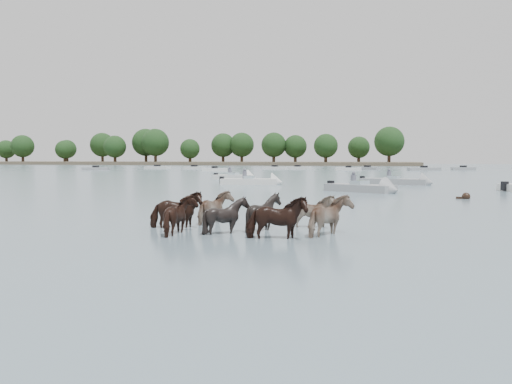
# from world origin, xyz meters

# --- Properties ---
(ground) EXTENTS (400.00, 400.00, 0.00)m
(ground) POSITION_xyz_m (0.00, 0.00, 0.00)
(ground) COLOR slate
(ground) RESTS_ON ground
(shoreline) EXTENTS (160.00, 30.00, 1.00)m
(shoreline) POSITION_xyz_m (-70.00, 150.00, 0.50)
(shoreline) COLOR #4C4233
(shoreline) RESTS_ON ground
(pony_herd) EXTENTS (6.30, 4.11, 1.38)m
(pony_herd) POSITION_xyz_m (-1.20, 0.94, 0.45)
(pony_herd) COLOR black
(pony_herd) RESTS_ON ground
(swimming_pony) EXTENTS (0.72, 0.44, 0.44)m
(swimming_pony) POSITION_xyz_m (6.57, 15.65, 0.10)
(swimming_pony) COLOR black
(swimming_pony) RESTS_ON ground
(motorboat_a) EXTENTS (5.35, 2.30, 1.92)m
(motorboat_a) POSITION_xyz_m (-8.02, 27.14, 0.23)
(motorboat_a) COLOR silver
(motorboat_a) RESTS_ON ground
(motorboat_b) EXTENTS (5.17, 3.81, 1.92)m
(motorboat_b) POSITION_xyz_m (1.38, 19.70, 0.23)
(motorboat_b) COLOR gray
(motorboat_b) RESTS_ON ground
(motorboat_c) EXTENTS (6.13, 3.18, 1.92)m
(motorboat_c) POSITION_xyz_m (3.56, 30.21, 0.22)
(motorboat_c) COLOR gray
(motorboat_c) RESTS_ON ground
(motorboat_f) EXTENTS (4.76, 2.12, 1.92)m
(motorboat_f) POSITION_xyz_m (-12.39, 36.01, 0.23)
(motorboat_f) COLOR silver
(motorboat_f) RESTS_ON ground
(distant_flotilla) EXTENTS (105.59, 27.35, 0.93)m
(distant_flotilla) POSITION_xyz_m (1.02, 78.13, 0.26)
(distant_flotilla) COLOR gray
(distant_flotilla) RESTS_ON ground
(treeline) EXTENTS (150.40, 22.10, 12.60)m
(treeline) POSITION_xyz_m (-68.25, 149.80, 6.69)
(treeline) COLOR #382619
(treeline) RESTS_ON ground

